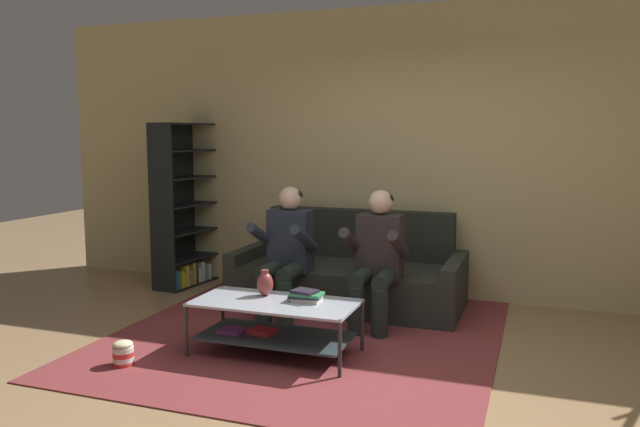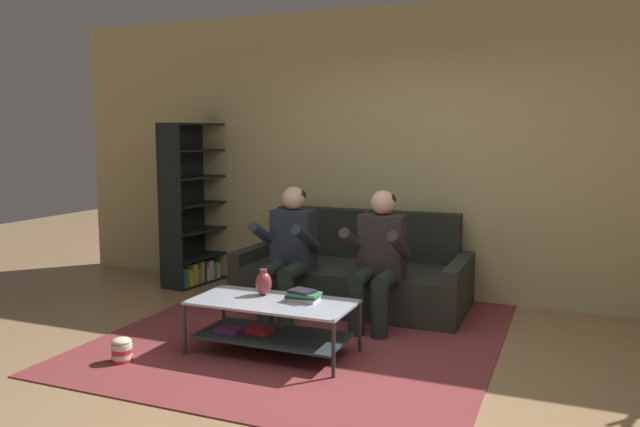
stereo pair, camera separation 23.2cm
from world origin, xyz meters
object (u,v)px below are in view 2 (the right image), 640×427
Objects in this scene: coffee_table at (271,319)px; person_seated_right at (378,255)px; couch at (354,277)px; book_stack at (303,296)px; popcorn_tub at (122,350)px; vase at (264,283)px; bookshelf at (193,218)px; person_seated_left at (289,248)px.

person_seated_right is at bearing 59.37° from coffee_table.
person_seated_right is (0.42, -0.59, 0.35)m from couch.
person_seated_right reaches higher than book_stack.
book_stack is at bearing 30.13° from popcorn_tub.
bookshelf is (-1.70, 1.59, 0.21)m from vase.
book_stack is at bearing -7.22° from vase.
person_seated_left is at bearing 179.97° from person_seated_right.
person_seated_right is at bearing -18.46° from bookshelf.
vase is at bearing 134.44° from coffee_table.
couch reaches higher than vase.
popcorn_tub is (0.92, -2.30, -0.62)m from bookshelf.
couch reaches higher than coffee_table.
bookshelf is (-2.38, 0.79, 0.09)m from person_seated_right.
person_seated_left is at bearing 101.27° from vase.
couch is 2.35m from popcorn_tub.
person_seated_left is 1.04m from coffee_table.
book_stack is (0.10, -1.43, 0.17)m from couch.
popcorn_tub is (-0.79, -0.71, -0.41)m from vase.
coffee_table reaches higher than popcorn_tub.
bookshelf is at bearing 136.91° from vase.
couch is 8.55× the size of book_stack.
coffee_table is at bearing -45.56° from vase.
popcorn_tub is (-1.46, -1.51, -0.54)m from person_seated_right.
popcorn_tub is at bearing -138.03° from vase.
couch is at bearing 79.44° from vase.
coffee_table is 0.30m from vase.
book_stack is (-0.32, -0.84, -0.18)m from person_seated_right.
couch is 1.22× the size of bookshelf.
bookshelf is (-1.54, 0.79, 0.09)m from person_seated_left.
coffee_table is at bearing 32.33° from popcorn_tub.
vase is 0.36m from book_stack.
book_stack is (0.23, 0.08, 0.18)m from coffee_table.
coffee_table is (-0.55, -0.93, -0.36)m from person_seated_right.
person_seated_left reaches higher than popcorn_tub.
popcorn_tub is at bearing -112.61° from person_seated_left.
popcorn_tub is at bearing -149.87° from book_stack.
person_seated_left is at bearing 67.39° from popcorn_tub.
vase is at bearing 172.78° from book_stack.
popcorn_tub is (-1.04, -2.09, -0.18)m from couch.
vase reaches higher than coffee_table.
person_seated_left is at bearing -27.22° from bookshelf.
person_seated_left is 0.84m from person_seated_right.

